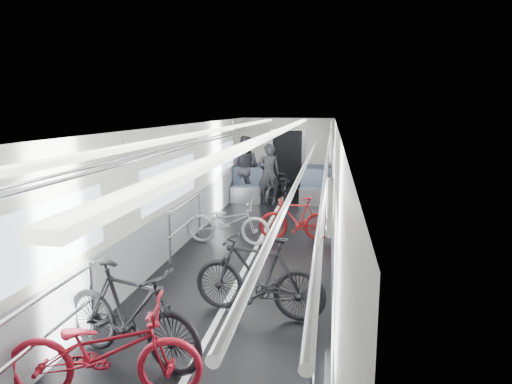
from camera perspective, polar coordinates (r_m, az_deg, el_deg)
car_shell at (r=9.89m, az=1.06°, el=1.20°), size 3.02×14.01×2.41m
bike_left_near at (r=4.73m, az=-18.36°, el=-18.32°), size 1.92×0.95×0.96m
bike_left_mid at (r=5.22m, az=-15.45°, el=-14.41°), size 1.93×1.08×1.11m
bike_left_far at (r=9.26m, az=-3.51°, el=-3.75°), size 1.74×0.66×0.90m
bike_right_near at (r=6.09m, az=0.27°, el=-10.43°), size 1.89×0.84×1.10m
bike_right_far at (r=9.52m, az=5.01°, el=-3.32°), size 1.56×0.57×0.92m
bike_aisle at (r=12.88m, az=3.02°, el=0.53°), size 1.15×2.02×1.00m
person_standing at (r=12.93m, az=1.58°, el=2.24°), size 0.72×0.57×1.74m
person_seated at (r=13.68m, az=-1.39°, el=3.04°), size 1.10×0.97×1.91m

